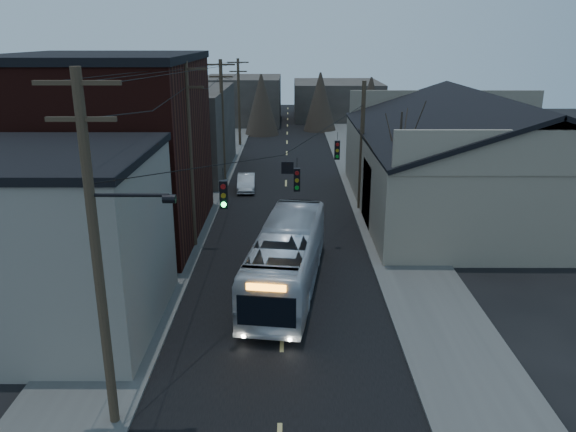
{
  "coord_description": "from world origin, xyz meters",
  "views": [
    {
      "loc": [
        0.29,
        -11.25,
        11.22
      ],
      "look_at": [
        0.21,
        14.24,
        3.0
      ],
      "focal_mm": 35.0,
      "sensor_mm": 36.0,
      "label": 1
    }
  ],
  "objects": [
    {
      "name": "road_surface",
      "position": [
        0.0,
        30.0,
        0.01
      ],
      "size": [
        9.0,
        110.0,
        0.02
      ],
      "primitive_type": "cube",
      "color": "black",
      "rests_on": "ground"
    },
    {
      "name": "sidewalk_left",
      "position": [
        -6.5,
        30.0,
        0.06
      ],
      "size": [
        4.0,
        110.0,
        0.12
      ],
      "primitive_type": "cube",
      "color": "#474744",
      "rests_on": "ground"
    },
    {
      "name": "sidewalk_right",
      "position": [
        6.5,
        30.0,
        0.06
      ],
      "size": [
        4.0,
        110.0,
        0.12
      ],
      "primitive_type": "cube",
      "color": "#474744",
      "rests_on": "ground"
    },
    {
      "name": "building_clapboard",
      "position": [
        -9.0,
        9.0,
        3.5
      ],
      "size": [
        8.0,
        8.0,
        7.0
      ],
      "primitive_type": "cube",
      "color": "gray",
      "rests_on": "ground"
    },
    {
      "name": "building_brick",
      "position": [
        -10.0,
        20.0,
        5.0
      ],
      "size": [
        10.0,
        12.0,
        10.0
      ],
      "primitive_type": "cube",
      "color": "black",
      "rests_on": "ground"
    },
    {
      "name": "building_left_far",
      "position": [
        -9.5,
        36.0,
        3.5
      ],
      "size": [
        9.0,
        14.0,
        7.0
      ],
      "primitive_type": "cube",
      "color": "#342E2A",
      "rests_on": "ground"
    },
    {
      "name": "warehouse",
      "position": [
        13.0,
        25.0,
        2.7
      ],
      "size": [
        16.16,
        20.6,
        7.73
      ],
      "color": "#7C6D5A",
      "rests_on": "ground"
    },
    {
      "name": "building_far_left",
      "position": [
        -6.0,
        65.0,
        3.0
      ],
      "size": [
        10.0,
        12.0,
        6.0
      ],
      "primitive_type": "cube",
      "color": "#342E2A",
      "rests_on": "ground"
    },
    {
      "name": "building_far_right",
      "position": [
        7.0,
        70.0,
        2.5
      ],
      "size": [
        12.0,
        14.0,
        5.0
      ],
      "primitive_type": "cube",
      "color": "#342E2A",
      "rests_on": "ground"
    },
    {
      "name": "bare_tree",
      "position": [
        6.5,
        20.0,
        3.6
      ],
      "size": [
        0.4,
        0.4,
        7.2
      ],
      "primitive_type": "cone",
      "color": "black",
      "rests_on": "ground"
    },
    {
      "name": "utility_lines",
      "position": [
        -3.11,
        24.14,
        4.95
      ],
      "size": [
        11.24,
        45.28,
        10.5
      ],
      "color": "#382B1E",
      "rests_on": "ground"
    },
    {
      "name": "bus",
      "position": [
        0.17,
        12.58,
        1.52
      ],
      "size": [
        4.01,
        11.16,
        3.04
      ],
      "primitive_type": "imported",
      "rotation": [
        0.0,
        0.0,
        3.01
      ],
      "color": "silver",
      "rests_on": "ground"
    },
    {
      "name": "parked_car",
      "position": [
        -3.0,
        29.93,
        0.61
      ],
      "size": [
        1.48,
        3.75,
        1.21
      ],
      "primitive_type": "imported",
      "rotation": [
        0.0,
        0.0,
        0.05
      ],
      "color": "#B4B8BC",
      "rests_on": "ground"
    }
  ]
}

